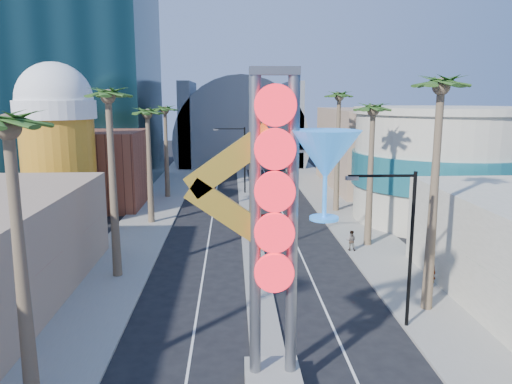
{
  "coord_description": "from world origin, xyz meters",
  "views": [
    {
      "loc": [
        -1.55,
        -15.09,
        11.48
      ],
      "look_at": [
        0.19,
        20.47,
        4.69
      ],
      "focal_mm": 35.0,
      "sensor_mm": 36.0,
      "label": 1
    }
  ],
  "objects_px": {
    "pedestrian_a": "(430,273)",
    "pedestrian_b": "(351,240)",
    "neon_sign": "(296,211)",
    "red_pickup": "(266,227)"
  },
  "relations": [
    {
      "from": "neon_sign",
      "to": "red_pickup",
      "type": "height_order",
      "value": "neon_sign"
    },
    {
      "from": "pedestrian_b",
      "to": "red_pickup",
      "type": "bearing_deg",
      "value": -20.8
    },
    {
      "from": "neon_sign",
      "to": "red_pickup",
      "type": "xyz_separation_m",
      "value": [
        0.44,
        22.1,
        -6.45
      ]
    },
    {
      "from": "red_pickup",
      "to": "pedestrian_a",
      "type": "distance_m",
      "value": 15.17
    },
    {
      "from": "pedestrian_a",
      "to": "pedestrian_b",
      "type": "height_order",
      "value": "pedestrian_a"
    },
    {
      "from": "neon_sign",
      "to": "red_pickup",
      "type": "distance_m",
      "value": 23.03
    },
    {
      "from": "red_pickup",
      "to": "pedestrian_a",
      "type": "relative_size",
      "value": 3.42
    },
    {
      "from": "neon_sign",
      "to": "pedestrian_b",
      "type": "relative_size",
      "value": 8.21
    },
    {
      "from": "neon_sign",
      "to": "pedestrian_b",
      "type": "height_order",
      "value": "neon_sign"
    },
    {
      "from": "red_pickup",
      "to": "pedestrian_a",
      "type": "bearing_deg",
      "value": -58.97
    }
  ]
}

